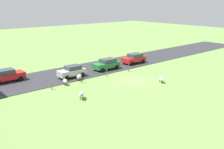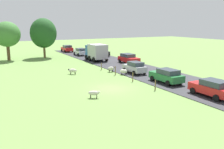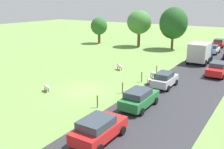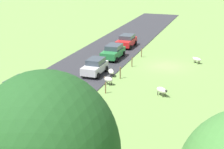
{
  "view_description": "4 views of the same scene",
  "coord_description": "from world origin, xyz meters",
  "views": [
    {
      "loc": [
        -23.93,
        23.99,
        10.52
      ],
      "look_at": [
        -0.42,
        4.1,
        1.71
      ],
      "focal_mm": 41.11,
      "sensor_mm": 36.0,
      "label": 1
    },
    {
      "loc": [
        -12.28,
        -22.81,
        7.04
      ],
      "look_at": [
        1.7,
        3.09,
        0.82
      ],
      "focal_mm": 39.11,
      "sensor_mm": 36.0,
      "label": 2
    },
    {
      "loc": [
        16.12,
        -19.76,
        9.07
      ],
      "look_at": [
        1.89,
        2.47,
        1.48
      ],
      "focal_mm": 40.93,
      "sensor_mm": 36.0,
      "label": 3
    },
    {
      "loc": [
        -6.33,
        37.41,
        11.48
      ],
      "look_at": [
        4.02,
        7.74,
        0.97
      ],
      "focal_mm": 54.14,
      "sensor_mm": 36.0,
      "label": 4
    }
  ],
  "objects": [
    {
      "name": "fence_post_2",
      "position": [
        3.75,
        5.93,
        0.62
      ],
      "size": [
        0.12,
        0.12,
        1.24
      ],
      "primitive_type": "cylinder",
      "color": "brown",
      "rests_on": "ground_plane"
    },
    {
      "name": "fence_post_0",
      "position": [
        3.75,
        -2.83,
        0.57
      ],
      "size": [
        0.12,
        0.12,
        1.14
      ],
      "primitive_type": "cylinder",
      "color": "brown",
      "rests_on": "ground_plane"
    },
    {
      "name": "truck_0",
      "position": [
        6.96,
        19.06,
        1.75
      ],
      "size": [
        2.87,
        4.9,
        3.1
      ],
      "color": "#1E4C99",
      "rests_on": "road_strip"
    },
    {
      "name": "sheep_1",
      "position": [
        4.26,
        8.13,
        0.55
      ],
      "size": [
        1.09,
        0.75,
        0.82
      ],
      "color": "beige",
      "rests_on": "ground_plane"
    },
    {
      "name": "car_5",
      "position": [
        10.59,
        13.43,
        0.93
      ],
      "size": [
        2.17,
        4.48,
        1.68
      ],
      "color": "red",
      "rests_on": "road_strip"
    },
    {
      "name": "fence_post_3",
      "position": [
        3.75,
        10.31,
        0.53
      ],
      "size": [
        0.12,
        0.12,
        1.07
      ],
      "primitive_type": "cylinder",
      "color": "brown",
      "rests_on": "ground_plane"
    },
    {
      "name": "fence_post_1",
      "position": [
        3.75,
        1.55,
        0.58
      ],
      "size": [
        0.12,
        0.12,
        1.15
      ],
      "primitive_type": "cylinder",
      "color": "brown",
      "rests_on": "ground_plane"
    },
    {
      "name": "road_strip",
      "position": [
        8.66,
        0.0,
        0.03
      ],
      "size": [
        8.0,
        80.0,
        0.06
      ],
      "primitive_type": "cube",
      "color": "#2D2D33",
      "rests_on": "ground_plane"
    },
    {
      "name": "sheep_0",
      "position": [
        -1.24,
        9.26,
        0.54
      ],
      "size": [
        1.28,
        1.12,
        0.81
      ],
      "color": "beige",
      "rests_on": "ground_plane"
    },
    {
      "name": "sheep_3",
      "position": [
        -3.16,
        -2.27,
        0.49
      ],
      "size": [
        1.18,
        0.92,
        0.73
      ],
      "color": "beige",
      "rests_on": "ground_plane"
    },
    {
      "name": "sheep_2",
      "position": [
        4.89,
        5.55,
        0.52
      ],
      "size": [
        1.06,
        1.22,
        0.78
      ],
      "color": "silver",
      "rests_on": "ground_plane"
    },
    {
      "name": "ground_plane",
      "position": [
        0.0,
        0.0,
        0.0
      ],
      "size": [
        160.0,
        160.0,
        0.0
      ],
      "primitive_type": "plane",
      "color": "#6B8E47"
    },
    {
      "name": "car_2",
      "position": [
        6.7,
        5.59,
        0.92
      ],
      "size": [
        1.94,
        3.88,
        1.66
      ],
      "color": "#B7B7BC",
      "rests_on": "road_strip"
    },
    {
      "name": "car_1",
      "position": [
        7.11,
        -7.34,
        0.92
      ],
      "size": [
        2.2,
        4.28,
        1.65
      ],
      "color": "red",
      "rests_on": "road_strip"
    },
    {
      "name": "car_4",
      "position": [
        6.9,
        -0.96,
        0.93
      ],
      "size": [
        2.11,
        4.4,
        1.67
      ],
      "color": "#237238",
      "rests_on": "road_strip"
    }
  ]
}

